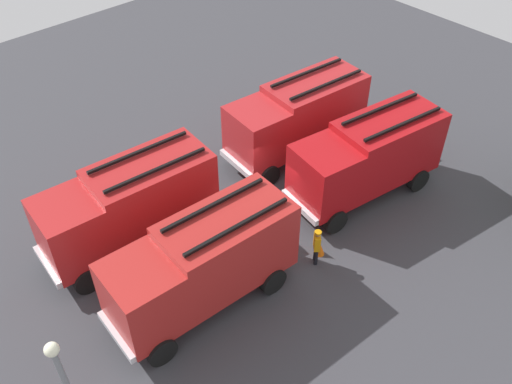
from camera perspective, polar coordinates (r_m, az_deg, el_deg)
name	(u,v)px	position (r m, az deg, el deg)	size (l,w,h in m)	color
ground_plane	(256,216)	(24.66, 0.00, -2.44)	(47.39, 47.39, 0.00)	#38383D
fire_truck_0	(298,116)	(27.02, 4.26, 7.75)	(7.40, 3.32, 3.88)	#AE1F22
fire_truck_1	(129,204)	(22.61, -12.83, -1.19)	(7.38, 3.26, 3.88)	#AB1E1F
fire_truck_2	(368,156)	(24.92, 11.36, 3.67)	(7.49, 3.63, 3.88)	#A90F13
fire_truck_3	(203,262)	(20.01, -5.41, -7.11)	(7.34, 3.13, 3.88)	#AA221F
firefighter_0	(317,245)	(22.21, 6.22, -5.43)	(0.46, 0.47, 1.73)	black
firefighter_1	(293,92)	(31.21, 3.76, 10.12)	(0.44, 0.28, 1.64)	black
traffic_cone_0	(268,210)	(24.48, 1.27, -1.89)	(0.41, 0.41, 0.59)	#F2600C
traffic_cone_1	(320,248)	(23.02, 6.51, -5.75)	(0.42, 0.42, 0.61)	#F2600C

